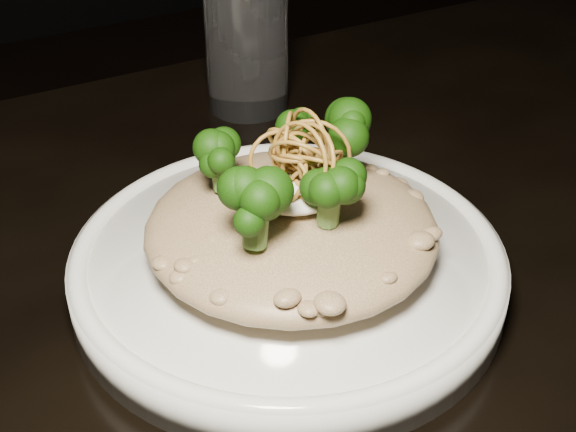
{
  "coord_description": "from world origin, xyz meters",
  "views": [
    {
      "loc": [
        -0.25,
        -0.33,
        1.08
      ],
      "look_at": [
        -0.05,
        0.03,
        0.81
      ],
      "focal_mm": 50.0,
      "sensor_mm": 36.0,
      "label": 1
    }
  ],
  "objects": [
    {
      "name": "cheese",
      "position": [
        -0.05,
        0.03,
        0.83
      ],
      "size": [
        0.06,
        0.06,
        0.02
      ],
      "primitive_type": "ellipsoid",
      "color": "white",
      "rests_on": "risotto"
    },
    {
      "name": "broccoli",
      "position": [
        -0.05,
        0.03,
        0.84
      ],
      "size": [
        0.13,
        0.13,
        0.05
      ],
      "primitive_type": null,
      "color": "black",
      "rests_on": "risotto"
    },
    {
      "name": "risotto",
      "position": [
        -0.05,
        0.02,
        0.8
      ],
      "size": [
        0.18,
        0.18,
        0.04
      ],
      "primitive_type": "ellipsoid",
      "color": "brown",
      "rests_on": "plate"
    },
    {
      "name": "plate",
      "position": [
        -0.05,
        0.03,
        0.76
      ],
      "size": [
        0.28,
        0.28,
        0.03
      ],
      "primitive_type": "cylinder",
      "color": "white",
      "rests_on": "table"
    },
    {
      "name": "drinking_glass",
      "position": [
        0.04,
        0.28,
        0.81
      ],
      "size": [
        0.07,
        0.07,
        0.13
      ],
      "primitive_type": "cylinder",
      "rotation": [
        0.0,
        0.0,
        0.02
      ],
      "color": "white",
      "rests_on": "table"
    },
    {
      "name": "table",
      "position": [
        0.0,
        0.0,
        0.67
      ],
      "size": [
        1.1,
        0.8,
        0.75
      ],
      "color": "black",
      "rests_on": "ground"
    },
    {
      "name": "shallots",
      "position": [
        -0.05,
        0.03,
        0.85
      ],
      "size": [
        0.05,
        0.05,
        0.03
      ],
      "primitive_type": null,
      "color": "brown",
      "rests_on": "cheese"
    }
  ]
}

